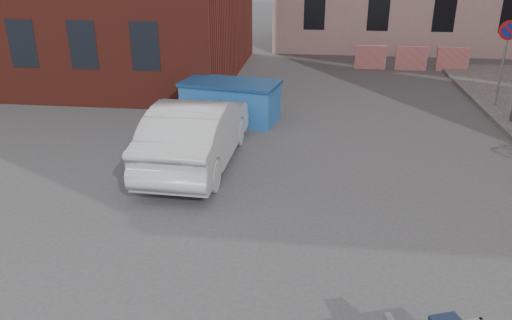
# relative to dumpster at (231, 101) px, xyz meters

# --- Properties ---
(ground) EXTENTS (120.00, 120.00, 0.00)m
(ground) POSITION_rel_dumpster_xyz_m (2.24, -7.24, -0.59)
(ground) COLOR #38383A
(ground) RESTS_ON ground
(no_parking_sign) EXTENTS (0.60, 0.09, 2.65)m
(no_parking_sign) POSITION_rel_dumpster_xyz_m (8.24, 2.24, 1.42)
(no_parking_sign) COLOR gray
(no_parking_sign) RESTS_ON sidewalk
(barriers) EXTENTS (4.70, 0.18, 1.00)m
(barriers) POSITION_rel_dumpster_xyz_m (6.44, 7.76, -0.09)
(barriers) COLOR red
(barriers) RESTS_ON ground
(dumpster) EXTENTS (3.02, 1.94, 1.18)m
(dumpster) POSITION_rel_dumpster_xyz_m (0.00, 0.00, 0.00)
(dumpster) COLOR #225BA5
(dumpster) RESTS_ON ground
(silver_car) EXTENTS (1.79, 4.78, 1.56)m
(silver_car) POSITION_rel_dumpster_xyz_m (-0.22, -3.36, 0.19)
(silver_car) COLOR #B2B5BA
(silver_car) RESTS_ON ground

